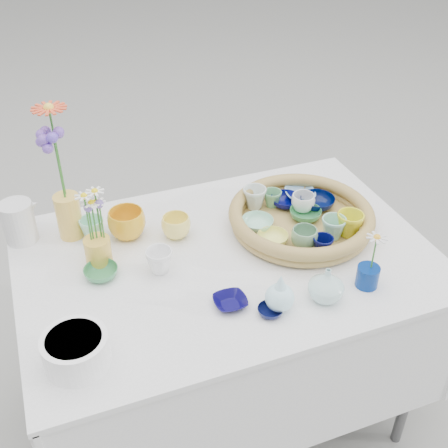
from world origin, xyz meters
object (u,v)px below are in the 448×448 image
object	(u,v)px
display_table	(226,409)
bud_vase_seafoam	(326,285)
tall_vase_yellow	(69,216)
wicker_tray	(301,218)

from	to	relation	value
display_table	bud_vase_seafoam	bearing A→B (deg)	-56.18
bud_vase_seafoam	tall_vase_yellow	bearing A→B (deg)	137.93
bud_vase_seafoam	tall_vase_yellow	world-z (taller)	tall_vase_yellow
wicker_tray	tall_vase_yellow	distance (m)	0.74
display_table	tall_vase_yellow	xyz separation A→B (m)	(-0.43, 0.28, 0.84)
display_table	tall_vase_yellow	bearing A→B (deg)	147.22
wicker_tray	bud_vase_seafoam	distance (m)	0.34
wicker_tray	bud_vase_seafoam	world-z (taller)	bud_vase_seafoam
display_table	wicker_tray	world-z (taller)	wicker_tray
wicker_tray	display_table	bearing A→B (deg)	-169.88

